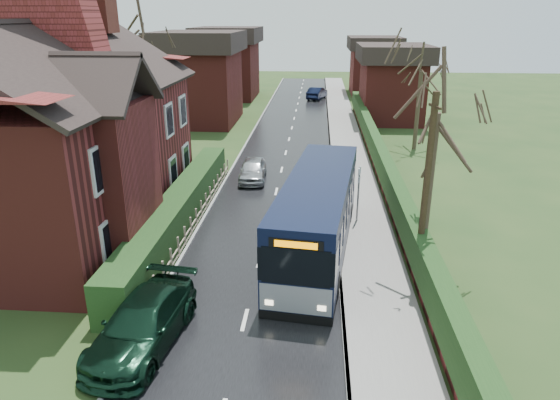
# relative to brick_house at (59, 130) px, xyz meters

# --- Properties ---
(ground) EXTENTS (140.00, 140.00, 0.00)m
(ground) POSITION_rel_brick_house_xyz_m (8.73, -4.78, -4.38)
(ground) COLOR #34471E
(ground) RESTS_ON ground
(road) EXTENTS (6.00, 100.00, 0.02)m
(road) POSITION_rel_brick_house_xyz_m (8.73, 5.22, -4.37)
(road) COLOR black
(road) RESTS_ON ground
(pavement) EXTENTS (2.50, 100.00, 0.14)m
(pavement) POSITION_rel_brick_house_xyz_m (12.98, 5.22, -4.31)
(pavement) COLOR slate
(pavement) RESTS_ON ground
(kerb_right) EXTENTS (0.12, 100.00, 0.14)m
(kerb_right) POSITION_rel_brick_house_xyz_m (11.78, 5.22, -4.31)
(kerb_right) COLOR gray
(kerb_right) RESTS_ON ground
(kerb_left) EXTENTS (0.12, 100.00, 0.10)m
(kerb_left) POSITION_rel_brick_house_xyz_m (5.68, 5.22, -4.33)
(kerb_left) COLOR gray
(kerb_left) RESTS_ON ground
(front_hedge) EXTENTS (1.20, 16.00, 1.60)m
(front_hedge) POSITION_rel_brick_house_xyz_m (4.83, 0.22, -3.58)
(front_hedge) COLOR #173213
(front_hedge) RESTS_ON ground
(picket_fence) EXTENTS (0.10, 16.00, 0.90)m
(picket_fence) POSITION_rel_brick_house_xyz_m (5.58, 0.22, -3.93)
(picket_fence) COLOR gray
(picket_fence) RESTS_ON ground
(right_wall_hedge) EXTENTS (0.60, 50.00, 1.80)m
(right_wall_hedge) POSITION_rel_brick_house_xyz_m (14.53, 5.22, -3.36)
(right_wall_hedge) COLOR maroon
(right_wall_hedge) RESTS_ON ground
(brick_house) EXTENTS (9.30, 14.60, 10.30)m
(brick_house) POSITION_rel_brick_house_xyz_m (0.00, 0.00, 0.00)
(brick_house) COLOR maroon
(brick_house) RESTS_ON ground
(bus) EXTENTS (3.58, 10.42, 3.10)m
(bus) POSITION_rel_brick_house_xyz_m (10.93, -1.80, -2.84)
(bus) COLOR black
(bus) RESTS_ON ground
(car_silver) EXTENTS (1.64, 3.69, 1.24)m
(car_silver) POSITION_rel_brick_house_xyz_m (7.23, 7.14, -3.76)
(car_silver) COLOR #B5B6BA
(car_silver) RESTS_ON ground
(car_green) EXTENTS (2.51, 4.95, 1.38)m
(car_green) POSITION_rel_brick_house_xyz_m (6.02, -8.17, -3.69)
(car_green) COLOR black
(car_green) RESTS_ON ground
(car_distant) EXTENTS (2.42, 4.27, 1.33)m
(car_distant) POSITION_rel_brick_house_xyz_m (10.73, 36.51, -3.71)
(car_distant) COLOR black
(car_distant) RESTS_ON ground
(bus_stop_sign) EXTENTS (0.16, 0.40, 2.69)m
(bus_stop_sign) POSITION_rel_brick_house_xyz_m (12.73, 1.22, -2.60)
(bus_stop_sign) COLOR slate
(bus_stop_sign) RESTS_ON ground
(telegraph_pole) EXTENTS (0.24, 0.86, 6.67)m
(telegraph_pole) POSITION_rel_brick_house_xyz_m (14.53, -3.72, -1.00)
(telegraph_pole) COLOR black
(telegraph_pole) RESTS_ON ground
(tree_right_near) EXTENTS (3.90, 3.90, 8.43)m
(tree_right_near) POSITION_rel_brick_house_xyz_m (14.73, -3.20, 1.92)
(tree_right_near) COLOR #3D2E24
(tree_right_near) RESTS_ON ground
(tree_right_far) EXTENTS (3.95, 3.95, 7.64)m
(tree_right_far) POSITION_rel_brick_house_xyz_m (17.69, 14.94, 1.33)
(tree_right_far) COLOR #382E21
(tree_right_far) RESTS_ON ground
(tree_house_side) EXTENTS (4.85, 4.85, 11.03)m
(tree_house_side) POSITION_rel_brick_house_xyz_m (-0.16, 11.51, 3.87)
(tree_house_side) COLOR #352B1F
(tree_house_side) RESTS_ON ground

